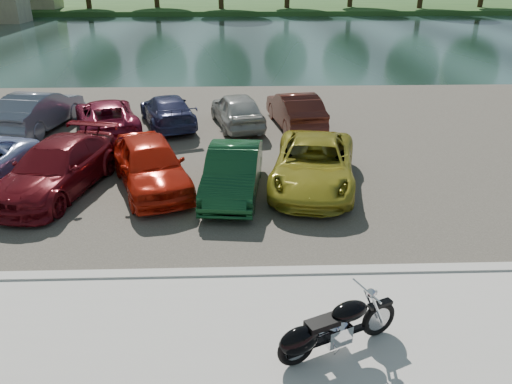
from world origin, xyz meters
TOP-DOWN VIEW (x-y plane):
  - ground at (0.00, 0.00)m, footprint 200.00×200.00m
  - promenade at (0.00, -1.00)m, footprint 60.00×6.00m
  - kerb at (0.00, 2.00)m, footprint 60.00×0.30m
  - parking_lot at (0.00, 11.00)m, footprint 60.00×18.00m
  - river at (0.00, 40.00)m, footprint 120.00×40.00m
  - far_bank at (0.00, 72.00)m, footprint 120.00×24.00m
  - motorcycle at (0.67, -0.44)m, footprint 2.20×1.17m
  - car_3 at (-5.98, 6.51)m, footprint 3.05×5.25m
  - car_4 at (-3.34, 6.63)m, footprint 3.18×4.77m
  - car_5 at (-0.94, 6.15)m, footprint 1.84×4.23m
  - car_6 at (1.42, 6.64)m, footprint 3.20×5.36m
  - car_9 at (-8.68, 12.63)m, footprint 2.44×4.82m
  - car_10 at (-5.92, 12.12)m, footprint 3.55×5.09m
  - car_11 at (-3.66, 12.90)m, footprint 3.01×4.65m
  - car_12 at (-0.83, 12.70)m, footprint 2.48×4.32m
  - car_13 at (1.50, 12.60)m, footprint 2.16×4.44m

SIDE VIEW (x-z plane):
  - ground at x=0.00m, z-range 0.00..0.00m
  - river at x=0.00m, z-range 0.00..0.00m
  - parking_lot at x=0.00m, z-range 0.00..0.04m
  - promenade at x=0.00m, z-range 0.00..0.10m
  - kerb at x=0.00m, z-range 0.00..0.14m
  - far_bank at x=0.00m, z-range 0.00..0.60m
  - motorcycle at x=0.67m, z-range 0.04..1.09m
  - car_11 at x=-3.66m, z-range 0.04..1.29m
  - car_10 at x=-5.92m, z-range 0.04..1.33m
  - car_5 at x=-0.94m, z-range 0.04..1.39m
  - car_12 at x=-0.83m, z-range 0.04..1.42m
  - car_6 at x=1.42m, z-range 0.04..1.43m
  - car_13 at x=1.50m, z-range 0.04..1.44m
  - car_3 at x=-5.98m, z-range 0.04..1.47m
  - car_4 at x=-3.34m, z-range 0.04..1.55m
  - car_9 at x=-8.68m, z-range 0.04..1.55m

